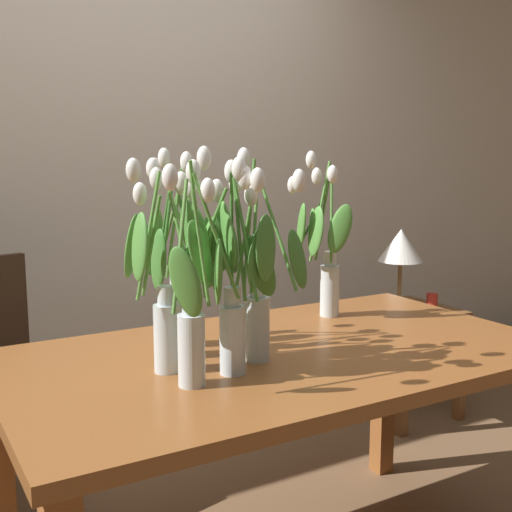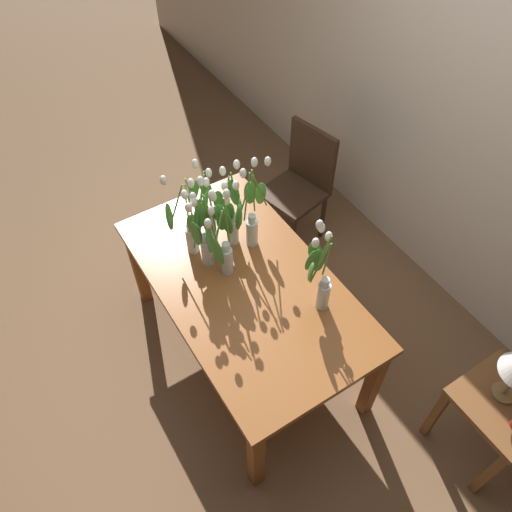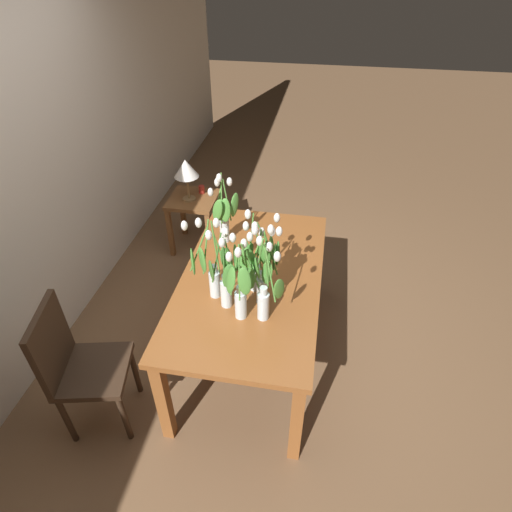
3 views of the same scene
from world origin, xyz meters
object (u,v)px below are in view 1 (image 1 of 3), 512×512
object	(u,v)px
tulip_vase_2	(174,286)
tulip_vase_5	(199,293)
side_table	(406,331)
tulip_vase_1	(323,254)
tulip_vase_3	(168,286)
tulip_vase_4	(232,287)
dining_table	(283,380)
table_lamp	(401,248)
pillar_candle	(432,301)
tulip_vase_6	(256,282)
tulip_vase_0	(183,272)

from	to	relation	value
tulip_vase_2	tulip_vase_5	xyz separation A→B (m)	(-0.03, -0.23, 0.03)
side_table	tulip_vase_1	bearing A→B (deg)	-149.42
tulip_vase_1	side_table	xyz separation A→B (m)	(0.91, 0.54, -0.53)
tulip_vase_3	tulip_vase_4	xyz separation A→B (m)	(0.14, -0.09, -0.00)
tulip_vase_2	side_table	xyz separation A→B (m)	(1.54, 0.70, -0.51)
tulip_vase_1	tulip_vase_2	world-z (taller)	tulip_vase_1
dining_table	table_lamp	size ratio (longest dim) A/B	4.02
tulip_vase_1	tulip_vase_4	distance (m)	0.66
pillar_candle	table_lamp	bearing A→B (deg)	151.02
tulip_vase_6	side_table	xyz separation A→B (m)	(1.36, 0.85, -0.53)
tulip_vase_1	tulip_vase_6	xyz separation A→B (m)	(-0.45, -0.31, -0.00)
dining_table	tulip_vase_0	xyz separation A→B (m)	(-0.23, 0.18, 0.32)
table_lamp	pillar_candle	bearing A→B (deg)	-28.98
tulip_vase_3	side_table	xyz separation A→B (m)	(1.60, 0.81, -0.54)
table_lamp	tulip_vase_5	bearing A→B (deg)	-148.24
tulip_vase_5	table_lamp	world-z (taller)	tulip_vase_5
dining_table	pillar_candle	size ratio (longest dim) A/B	21.33
tulip_vase_2	table_lamp	distance (m)	1.66
dining_table	tulip_vase_5	size ratio (longest dim) A/B	2.72
tulip_vase_5	tulip_vase_1	bearing A→B (deg)	30.64
tulip_vase_0	tulip_vase_6	size ratio (longest dim) A/B	1.00
dining_table	pillar_candle	world-z (taller)	dining_table
dining_table	table_lamp	world-z (taller)	table_lamp
table_lamp	tulip_vase_4	bearing A→B (deg)	-147.16
tulip_vase_3	table_lamp	bearing A→B (deg)	27.97
tulip_vase_6	dining_table	bearing A→B (deg)	23.81
tulip_vase_5	side_table	size ratio (longest dim) A/B	1.07
table_lamp	side_table	bearing A→B (deg)	-27.86
tulip_vase_0	dining_table	bearing A→B (deg)	-38.57
tulip_vase_6	pillar_candle	world-z (taller)	tulip_vase_6
dining_table	tulip_vase_1	bearing A→B (deg)	37.92
tulip_vase_1	pillar_candle	xyz separation A→B (m)	(1.02, 0.48, -0.38)
dining_table	tulip_vase_1	size ratio (longest dim) A/B	2.77
tulip_vase_4	tulip_vase_5	bearing A→B (deg)	-164.90
tulip_vase_6	table_lamp	bearing A→B (deg)	33.23
tulip_vase_6	table_lamp	xyz separation A→B (m)	(1.32, 0.87, -0.11)
tulip_vase_4	pillar_candle	size ratio (longest dim) A/B	7.37
tulip_vase_0	tulip_vase_4	xyz separation A→B (m)	(0.01, -0.29, 0.00)
tulip_vase_2	table_lamp	world-z (taller)	tulip_vase_2
tulip_vase_6	tulip_vase_1	bearing A→B (deg)	34.48
tulip_vase_5	table_lamp	bearing A→B (deg)	31.76
tulip_vase_1	pillar_candle	size ratio (longest dim) A/B	7.71
dining_table	tulip_vase_0	bearing A→B (deg)	141.43
tulip_vase_4	tulip_vase_5	size ratio (longest dim) A/B	0.94
side_table	table_lamp	world-z (taller)	table_lamp
tulip_vase_0	pillar_candle	distance (m)	1.71
tulip_vase_3	pillar_candle	bearing A→B (deg)	23.72
pillar_candle	tulip_vase_5	bearing A→B (deg)	-152.61
tulip_vase_1	tulip_vase_6	world-z (taller)	tulip_vase_6
tulip_vase_0	table_lamp	size ratio (longest dim) A/B	1.47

